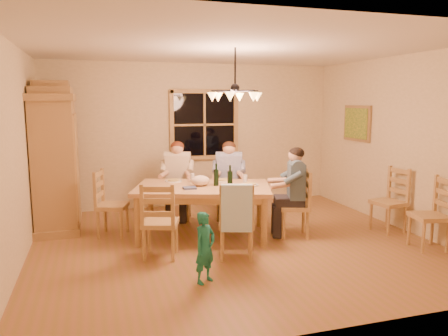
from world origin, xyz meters
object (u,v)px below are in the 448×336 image
object	(u,v)px
chandelier	(235,95)
chair_spare_front	(428,227)
adult_plaid_man	(229,171)
adult_slate_man	(295,181)
chair_end_left	(113,216)
chair_end_right	(294,216)
chair_far_right	(229,202)
chair_near_left	(161,234)
armoire	(56,162)
wine_bottle_b	(230,176)
child	(205,247)
wine_bottle_a	(216,175)
adult_woman	(178,171)
dining_table	(203,192)
chair_far_left	(178,202)
chair_spare_back	(388,212)
chair_near_right	(236,235)

from	to	relation	value
chandelier	chair_spare_front	world-z (taller)	chandelier
adult_plaid_man	adult_slate_man	size ratio (longest dim) A/B	1.00
adult_plaid_man	adult_slate_man	distance (m)	1.34
chair_end_left	chair_end_right	distance (m)	2.70
chair_far_right	chair_near_left	world-z (taller)	same
armoire	wine_bottle_b	bearing A→B (deg)	-29.23
chair_far_right	chair_end_left	world-z (taller)	same
adult_slate_man	child	bearing A→B (deg)	144.33
chair_spare_front	armoire	bearing A→B (deg)	72.83
adult_slate_man	wine_bottle_a	distance (m)	1.16
chair_near_left	adult_slate_man	world-z (taller)	adult_slate_man
chair_far_right	adult_plaid_man	size ratio (longest dim) A/B	1.13
adult_plaid_man	child	bearing A→B (deg)	84.63
chair_end_left	chair_spare_front	size ratio (longest dim) A/B	1.00
adult_woman	adult_slate_man	world-z (taller)	same
chair_end_right	armoire	bearing A→B (deg)	83.47
chair_far_right	chair_spare_front	bearing A→B (deg)	151.95
chandelier	dining_table	distance (m)	1.53
chair_far_left	chair_spare_front	xyz separation A→B (m)	(2.97, -2.48, 0.00)
chair_end_right	adult_slate_man	xyz separation A→B (m)	(-0.00, -0.00, 0.54)
chair_far_left	chair_spare_back	size ratio (longest dim) A/B	1.00
armoire	chair_near_right	distance (m)	3.21
chair_end_left	adult_woman	bearing A→B (deg)	136.74
adult_plaid_man	chair_near_right	bearing A→B (deg)	93.37
chair_near_right	wine_bottle_b	world-z (taller)	wine_bottle_b
dining_table	wine_bottle_b	bearing A→B (deg)	-35.18
chair_near_left	chair_end_right	bearing A→B (deg)	26.57
dining_table	chair_spare_back	size ratio (longest dim) A/B	2.24
chair_spare_back	wine_bottle_a	bearing A→B (deg)	69.61
chair_end_right	wine_bottle_a	xyz separation A→B (m)	(-1.09, 0.37, 0.62)
chair_far_left	chair_far_right	size ratio (longest dim) A/B	1.00
chair_end_left	wine_bottle_a	distance (m)	1.67
chair_spare_back	chandelier	bearing A→B (deg)	78.87
adult_plaid_man	wine_bottle_a	bearing A→B (deg)	78.65
chair_spare_front	wine_bottle_a	bearing A→B (deg)	72.16
chair_near_left	chair_far_left	bearing A→B (deg)	90.00
chair_end_right	wine_bottle_b	world-z (taller)	wine_bottle_b
adult_slate_man	wine_bottle_b	bearing A→B (deg)	97.47
dining_table	chair_far_right	world-z (taller)	chair_far_right
wine_bottle_b	chair_far_left	bearing A→B (deg)	112.46
chair_near_right	chair_end_right	size ratio (longest dim) A/B	1.00
chair_near_left	wine_bottle_a	size ratio (longest dim) A/B	3.00
dining_table	chair_near_left	xyz separation A→B (m)	(-0.75, -0.73, -0.36)
adult_plaid_man	child	distance (m)	2.67
dining_table	adult_plaid_man	distance (m)	1.01
chair_far_left	chair_near_right	world-z (taller)	same
chair_end_right	wine_bottle_b	bearing A→B (deg)	97.47
chandelier	chair_end_left	xyz separation A→B (m)	(-1.62, 0.90, -1.77)
adult_woman	chair_end_left	bearing A→B (deg)	46.74
armoire	adult_woman	xyz separation A→B (m)	(1.91, -0.09, -0.22)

